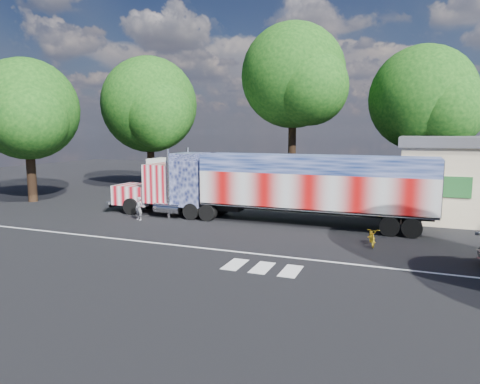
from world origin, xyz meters
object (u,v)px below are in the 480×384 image
(bicycle, at_px, (372,236))
(woman, at_px, (139,209))
(semi_truck, at_px, (271,185))
(tree_nw_a, at_px, (150,105))
(tree_ne_a, at_px, (424,99))
(tree_w_a, at_px, (28,110))
(coach_bus, at_px, (211,178))
(tree_n_mid, at_px, (295,76))

(bicycle, bearing_deg, woman, 165.24)
(semi_truck, distance_m, tree_nw_a, 20.12)
(woman, xyz_separation_m, tree_ne_a, (16.66, 16.78, 7.48))
(tree_w_a, xyz_separation_m, tree_ne_a, (28.61, 13.76, 1.02))
(woman, bearing_deg, semi_truck, 32.77)
(coach_bus, bearing_deg, tree_ne_a, 23.41)
(tree_nw_a, bearing_deg, semi_truck, -35.56)
(bicycle, bearing_deg, coach_bus, 131.09)
(woman, relative_size, tree_ne_a, 0.12)
(woman, height_order, bicycle, woman)
(semi_truck, distance_m, coach_bus, 10.47)
(woman, distance_m, tree_w_a, 13.92)
(woman, bearing_deg, tree_w_a, -178.44)
(tree_n_mid, distance_m, tree_ne_a, 10.99)
(tree_w_a, xyz_separation_m, tree_nw_a, (4.19, 10.63, 0.86))
(woman, height_order, tree_n_mid, tree_n_mid)
(tree_n_mid, bearing_deg, tree_ne_a, 6.14)
(tree_w_a, distance_m, tree_ne_a, 31.77)
(tree_nw_a, distance_m, tree_ne_a, 24.62)
(tree_ne_a, bearing_deg, woman, -134.80)
(bicycle, bearing_deg, tree_w_a, 160.61)
(tree_n_mid, bearing_deg, bicycle, -63.83)
(coach_bus, xyz_separation_m, tree_nw_a, (-8.24, 3.87, 6.37))
(bicycle, height_order, tree_nw_a, tree_nw_a)
(bicycle, relative_size, tree_n_mid, 0.11)
(semi_truck, relative_size, tree_ne_a, 1.66)
(coach_bus, distance_m, woman, 9.83)
(semi_truck, xyz_separation_m, coach_bus, (-7.45, 7.34, -0.61))
(semi_truck, distance_m, tree_w_a, 20.48)
(bicycle, relative_size, tree_nw_a, 0.13)
(coach_bus, bearing_deg, woman, -92.80)
(coach_bus, xyz_separation_m, tree_n_mid, (5.47, 5.85, 8.70))
(coach_bus, distance_m, tree_n_mid, 11.83)
(coach_bus, bearing_deg, semi_truck, -44.58)
(coach_bus, distance_m, bicycle, 17.47)
(tree_nw_a, xyz_separation_m, tree_ne_a, (24.42, 3.13, 0.16))
(woman, bearing_deg, tree_nw_a, 135.34)
(woman, bearing_deg, tree_n_mid, 84.86)
(semi_truck, distance_m, tree_n_mid, 15.60)
(woman, xyz_separation_m, tree_nw_a, (-7.76, 13.64, 7.32))
(tree_w_a, distance_m, tree_n_mid, 22.13)
(coach_bus, height_order, tree_nw_a, tree_nw_a)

